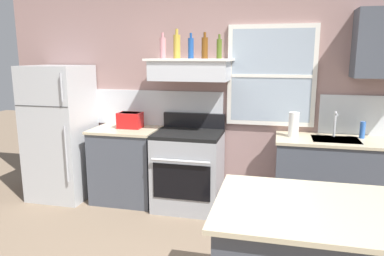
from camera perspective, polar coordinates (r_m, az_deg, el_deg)
back_wall at (r=4.39m, az=4.16°, el=5.78°), size 5.40×0.11×2.70m
refrigerator at (r=4.82m, az=-20.05°, el=-0.67°), size 0.70×0.72×1.66m
counter_left_of_stove at (r=4.56m, az=-10.29°, el=-5.67°), size 0.79×0.63×0.91m
toaster at (r=4.45m, az=-9.76°, el=1.26°), size 0.30×0.20×0.19m
stove_range at (r=4.27m, az=-0.55°, el=-6.53°), size 0.76×0.69×1.09m
range_hood_shelf at (r=4.16m, az=-0.26°, el=9.25°), size 0.96×0.52×0.24m
bottle_rose_pink at (r=4.23m, az=-4.64°, el=12.54°), size 0.07×0.07×0.29m
bottle_champagne_gold_foil at (r=4.23m, az=-2.41°, el=12.80°), size 0.08×0.08×0.33m
bottle_blue_liqueur at (r=4.20m, az=-0.18°, el=12.55°), size 0.07×0.07×0.28m
bottle_amber_wine at (r=4.14m, az=2.02°, el=12.59°), size 0.07×0.07×0.29m
bottle_olive_oil_square at (r=4.14m, az=4.32°, el=12.43°), size 0.06×0.06×0.27m
counter_right_with_sink at (r=4.26m, az=22.59°, el=-7.61°), size 1.43×0.63×0.91m
sink_faucet at (r=4.18m, az=21.69°, el=1.02°), size 0.03×0.17×0.28m
paper_towel_roll at (r=4.05m, az=15.76°, el=0.52°), size 0.11×0.11×0.27m
dish_soap_bottle at (r=4.25m, az=25.33°, el=-0.28°), size 0.06×0.06×0.18m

